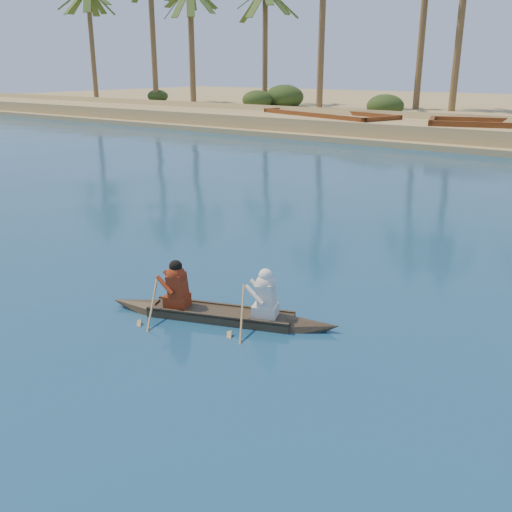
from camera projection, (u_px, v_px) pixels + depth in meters
The scene contains 2 objects.
canoe at pixel (220, 307), 11.39m from camera, with size 4.74×2.22×1.32m.
barge_left at pixel (327, 124), 43.26m from camera, with size 11.84×7.18×1.87m.
Camera 1 is at (-1.32, -12.11, 4.82)m, focal length 40.00 mm.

